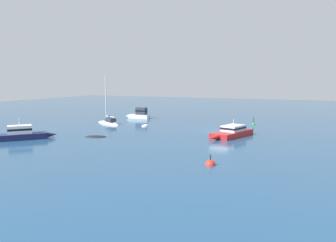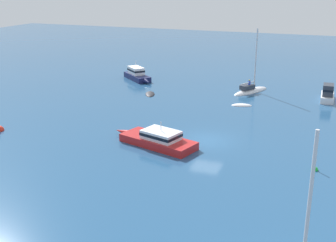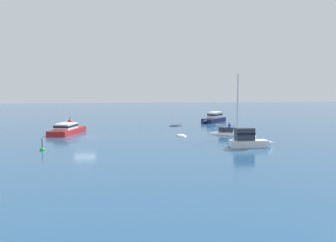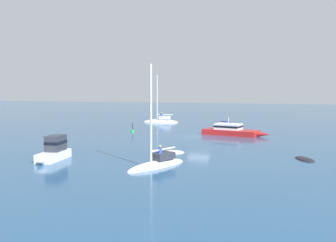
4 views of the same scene
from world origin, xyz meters
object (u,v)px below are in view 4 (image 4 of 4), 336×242
object	(u,v)px
powerboat	(231,130)
sloop	(157,164)
tender_1	(172,153)
channel_buoy	(133,131)
tender	(225,122)
launch	(54,150)
dinghy	(305,160)
ketch	(161,121)

from	to	relation	value
powerboat	sloop	bearing A→B (deg)	-83.90
tender_1	channel_buoy	size ratio (longest dim) A/B	1.69
tender	launch	distance (m)	37.23
dinghy	tender	size ratio (longest dim) A/B	1.34
tender	channel_buoy	distance (m)	18.41
powerboat	launch	xyz separation A→B (m)	(19.97, -12.71, 0.23)
tender_1	launch	bearing A→B (deg)	16.85
tender_1	launch	world-z (taller)	launch
sloop	tender_1	size ratio (longest dim) A/B	3.41
launch	ketch	bearing A→B (deg)	177.78
dinghy	ketch	bearing A→B (deg)	-169.12
tender	launch	bearing A→B (deg)	-118.69
tender	ketch	distance (m)	10.06
tender_1	launch	size ratio (longest dim) A/B	0.50
dinghy	channel_buoy	bearing A→B (deg)	-151.43
ketch	launch	xyz separation A→B (m)	(33.60, -0.57, 0.62)
ketch	tender	bearing A→B (deg)	-169.20
dinghy	sloop	size ratio (longest dim) A/B	0.36
powerboat	ketch	world-z (taller)	ketch
sloop	tender	xyz separation A→B (m)	(-36.48, 1.48, -0.18)
launch	channel_buoy	world-z (taller)	launch
powerboat	sloop	distance (m)	21.06
tender	tender_1	xyz separation A→B (m)	(30.07, -1.76, 0.00)
powerboat	channel_buoy	size ratio (longest dim) A/B	5.86
ketch	launch	distance (m)	33.61
tender	channel_buoy	xyz separation A→B (m)	(15.27, -10.28, 0.03)
ketch	channel_buoy	world-z (taller)	ketch
powerboat	ketch	size ratio (longest dim) A/B	1.05
ketch	tender_1	bearing A→B (deg)	104.67
launch	channel_buoy	distance (m)	20.48
dinghy	sloop	distance (m)	12.34
sloop	tender_1	bearing A→B (deg)	-150.01
launch	powerboat	bearing A→B (deg)	146.28
sloop	powerboat	bearing A→B (deg)	-162.88
sloop	channel_buoy	bearing A→B (deg)	-129.99
tender	tender_1	bearing A→B (deg)	-105.81
powerboat	sloop	size ratio (longest dim) A/B	1.02
powerboat	tender_1	size ratio (longest dim) A/B	3.46
sloop	launch	size ratio (longest dim) A/B	1.71
tender	ketch	xyz separation A→B (m)	(2.13, -9.83, 0.17)
tender	tender_1	world-z (taller)	tender
tender	ketch	world-z (taller)	ketch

